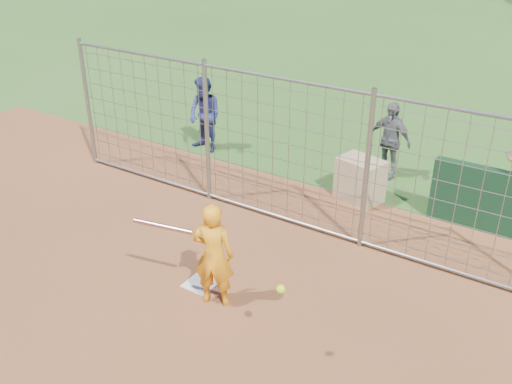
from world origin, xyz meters
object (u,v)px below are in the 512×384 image
Objects in this scene: equipment_bin at (360,180)px; bystander_b at (389,140)px; batter at (213,255)px; bystander_a at (205,115)px.

bystander_b is at bearing 102.03° from equipment_bin.
bystander_a is at bearing -71.59° from batter.
bystander_b is at bearing -115.44° from batter.
bystander_b reaches higher than equipment_bin.
batter is at bearing -82.06° from equipment_bin.
batter is 5.14m from bystander_b.
bystander_a is at bearing -155.64° from bystander_b.
bystander_a is at bearing -170.89° from equipment_bin.
batter reaches higher than equipment_bin.
equipment_bin is (3.79, -0.34, -0.41)m from bystander_a.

